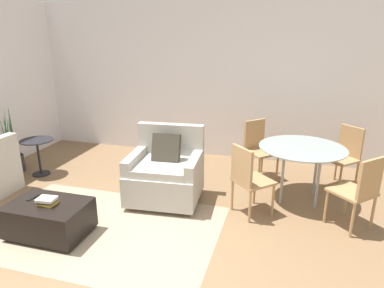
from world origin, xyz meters
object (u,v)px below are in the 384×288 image
Objects in this scene: dining_chair_near_right at (360,188)px; ottoman at (49,218)px; armchair at (166,174)px; side_table at (38,150)px; book_stack at (47,201)px; dining_chair_far_left at (258,145)px; tv_remote_primary at (33,197)px; dining_table at (302,153)px; potted_plant at (12,156)px; dining_chair_near_left at (248,176)px; dining_chair_far_right at (345,153)px.

ottoman is at bearing -162.11° from dining_chair_near_right.
dining_chair_near_right is (2.36, -0.11, 0.14)m from armchair.
book_stack is at bearing -48.06° from side_table.
tv_remote_primary is at bearing -135.66° from dining_chair_far_left.
ottoman is 0.76× the size of dining_table.
potted_plant reaches higher than ottoman.
dining_chair_near_right is at bearing -45.00° from dining_table.
book_stack is at bearing -131.03° from dining_chair_far_left.
dining_chair_far_left is at bearing 14.78° from side_table.
dining_chair_near_left is (2.06, 1.07, 0.30)m from ottoman.
book_stack is at bearing -127.83° from armchair.
dining_chair_far_right is at bearing 0.00° from dining_chair_far_left.
ottoman is (-0.96, -1.18, -0.16)m from armchair.
book_stack is 3.47m from dining_chair_near_right.
tv_remote_primary is 2.52m from dining_chair_near_left.
potted_plant is 1.25× the size of dining_chair_far_left.
dining_chair_near_left is (3.86, -0.35, 0.25)m from potted_plant.
tv_remote_primary is 0.18× the size of dining_chair_far_right.
armchair is 1.52m from ottoman.
dining_chair_far_right is (1.25, 0.00, 0.00)m from dining_chair_far_left.
potted_plant reaches higher than dining_chair_near_right.
ottoman is 1.48× the size of side_table.
dining_chair_near_left reaches higher than side_table.
tv_remote_primary is 3.70m from dining_chair_near_right.
dining_chair_near_left is 1.00× the size of dining_chair_far_right.
dining_chair_near_right reaches higher than dining_table.
dining_chair_near_left and dining_chair_far_right have the same top height.
book_stack is 0.18× the size of potted_plant.
armchair reaches higher than ottoman.
dining_chair_near_left is (-0.63, -0.63, -0.15)m from dining_table.
armchair reaches higher than side_table.
armchair is at bearing 52.17° from book_stack.
armchair is 2.26m from side_table.
dining_chair_near_left is 1.25m from dining_chair_near_right.
potted_plant is 3.97m from dining_chair_far_left.
armchair is at bearing -6.62° from side_table.
side_table is at bearing 173.76° from dining_chair_near_left.
dining_table is 1.25× the size of dining_chair_far_left.
book_stack is (-0.93, -1.20, 0.05)m from armchair.
dining_chair_far_right is at bearing 45.00° from dining_chair_near_left.
book_stack is 2.33m from potted_plant.
dining_chair_far_right is at bearing 25.89° from armchair.
ottoman is at bearing 135.09° from book_stack.
tv_remote_primary is 3.23m from dining_chair_far_left.
dining_table is at bearing 16.68° from armchair.
dining_table is 1.25× the size of dining_chair_near_left.
dining_chair_near_left is at bearing 23.50° from tv_remote_primary.
armchair is 6.02× the size of tv_remote_primary.
dining_table is 1.25× the size of dining_chair_near_right.
dining_table is at bearing -45.00° from dining_chair_far_left.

